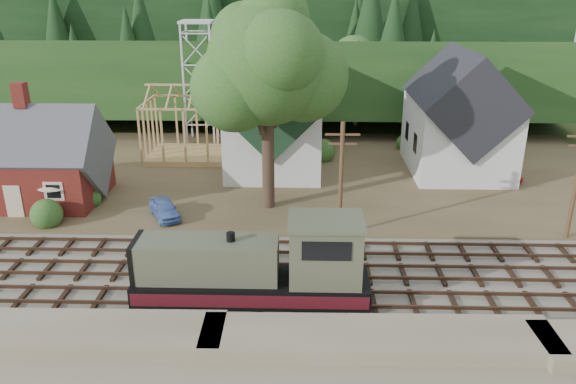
{
  "coord_description": "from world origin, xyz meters",
  "views": [
    {
      "loc": [
        4.55,
        -28.86,
        16.44
      ],
      "look_at": [
        3.56,
        6.0,
        3.0
      ],
      "focal_mm": 35.0,
      "sensor_mm": 36.0,
      "label": 1
    }
  ],
  "objects_px": {
    "car_blue": "(165,209)",
    "car_red": "(499,176)",
    "patio_set": "(54,184)",
    "locomotive": "(260,269)"
  },
  "relations": [
    {
      "from": "car_blue",
      "to": "car_red",
      "type": "distance_m",
      "value": 27.42
    },
    {
      "from": "patio_set",
      "to": "car_blue",
      "type": "bearing_deg",
      "value": -3.26
    },
    {
      "from": "car_red",
      "to": "locomotive",
      "type": "bearing_deg",
      "value": 127.15
    },
    {
      "from": "locomotive",
      "to": "patio_set",
      "type": "bearing_deg",
      "value": 144.28
    },
    {
      "from": "car_blue",
      "to": "patio_set",
      "type": "height_order",
      "value": "patio_set"
    },
    {
      "from": "car_red",
      "to": "patio_set",
      "type": "xyz_separation_m",
      "value": [
        -34.16,
        -7.5,
        1.72
      ]
    },
    {
      "from": "car_red",
      "to": "car_blue",
      "type": "bearing_deg",
      "value": 98.81
    },
    {
      "from": "car_blue",
      "to": "car_red",
      "type": "relative_size",
      "value": 1.0
    },
    {
      "from": "locomotive",
      "to": "patio_set",
      "type": "distance_m",
      "value": 19.19
    },
    {
      "from": "patio_set",
      "to": "car_red",
      "type": "bearing_deg",
      "value": 12.38
    }
  ]
}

